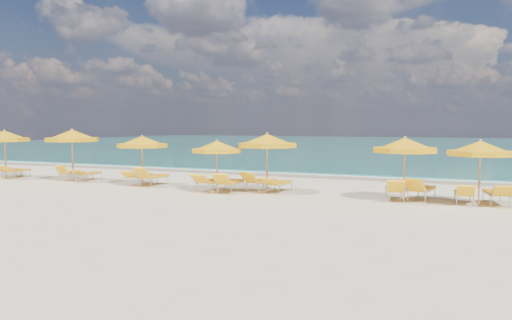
% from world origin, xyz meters
% --- Properties ---
extents(ground_plane, '(120.00, 120.00, 0.00)m').
position_xyz_m(ground_plane, '(0.00, 0.00, 0.00)').
color(ground_plane, beige).
extents(ocean, '(120.00, 80.00, 0.30)m').
position_xyz_m(ocean, '(0.00, 48.00, 0.00)').
color(ocean, '#136A5C').
rests_on(ocean, ground).
extents(wet_sand_band, '(120.00, 2.60, 0.01)m').
position_xyz_m(wet_sand_band, '(0.00, 7.40, 0.00)').
color(wet_sand_band, tan).
rests_on(wet_sand_band, ground).
extents(foam_line, '(120.00, 1.20, 0.03)m').
position_xyz_m(foam_line, '(0.00, 8.20, 0.00)').
color(foam_line, white).
rests_on(foam_line, ground).
extents(whitecap_near, '(14.00, 0.36, 0.05)m').
position_xyz_m(whitecap_near, '(-6.00, 17.00, 0.00)').
color(whitecap_near, white).
rests_on(whitecap_near, ground).
extents(whitecap_far, '(18.00, 0.30, 0.05)m').
position_xyz_m(whitecap_far, '(8.00, 24.00, 0.00)').
color(whitecap_far, white).
rests_on(whitecap_far, ground).
extents(umbrella_0, '(2.91, 2.91, 2.47)m').
position_xyz_m(umbrella_0, '(-13.31, 0.00, 2.11)').
color(umbrella_0, tan).
rests_on(umbrella_0, ground).
extents(umbrella_1, '(3.01, 3.01, 2.53)m').
position_xyz_m(umbrella_1, '(-9.14, 0.33, 2.16)').
color(umbrella_1, tan).
rests_on(umbrella_1, ground).
extents(umbrella_2, '(2.83, 2.83, 2.26)m').
position_xyz_m(umbrella_2, '(-4.95, 0.18, 1.93)').
color(umbrella_2, tan).
rests_on(umbrella_2, ground).
extents(umbrella_3, '(2.21, 2.21, 2.12)m').
position_xyz_m(umbrella_3, '(-0.90, -0.35, 1.81)').
color(umbrella_3, tan).
rests_on(umbrella_3, ground).
extents(umbrella_4, '(2.80, 2.80, 2.40)m').
position_xyz_m(umbrella_4, '(0.95, 0.44, 2.05)').
color(umbrella_4, tan).
rests_on(umbrella_4, ground).
extents(umbrella_5, '(2.86, 2.86, 2.32)m').
position_xyz_m(umbrella_5, '(6.33, 0.14, 1.97)').
color(umbrella_5, tan).
rests_on(umbrella_5, ground).
extents(umbrella_6, '(2.64, 2.64, 2.23)m').
position_xyz_m(umbrella_6, '(8.75, 0.26, 1.90)').
color(umbrella_6, tan).
rests_on(umbrella_6, ground).
extents(lounger_0_left, '(0.70, 1.67, 0.71)m').
position_xyz_m(lounger_0_left, '(-13.78, 0.56, 0.20)').
color(lounger_0_left, '#A5A8AD').
rests_on(lounger_0_left, ground).
extents(lounger_0_right, '(0.89, 1.86, 0.71)m').
position_xyz_m(lounger_0_right, '(-12.90, 0.35, 0.21)').
color(lounger_0_right, '#A5A8AD').
rests_on(lounger_0_right, ground).
extents(lounger_1_left, '(0.79, 1.70, 0.80)m').
position_xyz_m(lounger_1_left, '(-9.53, 0.63, 0.21)').
color(lounger_1_left, '#A5A8AD').
rests_on(lounger_1_left, ground).
extents(lounger_1_right, '(0.70, 1.74, 0.62)m').
position_xyz_m(lounger_1_right, '(-8.64, 0.89, 0.20)').
color(lounger_1_right, '#A5A8AD').
rests_on(lounger_1_right, ground).
extents(lounger_2_left, '(0.80, 1.96, 0.73)m').
position_xyz_m(lounger_2_left, '(-5.40, 0.53, 0.22)').
color(lounger_2_left, '#A5A8AD').
rests_on(lounger_2_left, ground).
extents(lounger_2_right, '(0.69, 1.89, 0.93)m').
position_xyz_m(lounger_2_right, '(-4.51, 0.38, 0.24)').
color(lounger_2_right, '#A5A8AD').
rests_on(lounger_2_right, ground).
extents(lounger_3_left, '(0.71, 1.98, 0.81)m').
position_xyz_m(lounger_3_left, '(-1.33, -0.08, 0.24)').
color(lounger_3_left, '#A5A8AD').
rests_on(lounger_3_left, ground).
extents(lounger_3_right, '(0.80, 1.99, 0.89)m').
position_xyz_m(lounger_3_right, '(-0.40, -0.18, 0.24)').
color(lounger_3_right, '#A5A8AD').
rests_on(lounger_3_right, ground).
extents(lounger_4_left, '(0.93, 1.95, 0.87)m').
position_xyz_m(lounger_4_left, '(0.51, 0.79, 0.23)').
color(lounger_4_left, '#A5A8AD').
rests_on(lounger_4_left, ground).
extents(lounger_4_right, '(0.78, 1.91, 0.71)m').
position_xyz_m(lounger_4_right, '(1.38, 0.63, 0.22)').
color(lounger_4_right, '#A5A8AD').
rests_on(lounger_4_right, ground).
extents(lounger_5_left, '(0.97, 1.95, 0.87)m').
position_xyz_m(lounger_5_left, '(5.98, 0.30, 0.23)').
color(lounger_5_left, '#A5A8AD').
rests_on(lounger_5_left, ground).
extents(lounger_5_right, '(0.99, 2.08, 0.91)m').
position_xyz_m(lounger_5_right, '(6.86, 0.68, 0.25)').
color(lounger_5_right, '#A5A8AD').
rests_on(lounger_5_right, ground).
extents(lounger_6_left, '(0.73, 1.77, 0.77)m').
position_xyz_m(lounger_6_left, '(8.28, 0.45, 0.21)').
color(lounger_6_left, '#A5A8AD').
rests_on(lounger_6_left, ground).
extents(lounger_6_right, '(0.97, 2.00, 0.80)m').
position_xyz_m(lounger_6_right, '(9.30, 0.76, 0.23)').
color(lounger_6_right, '#A5A8AD').
rests_on(lounger_6_right, ground).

